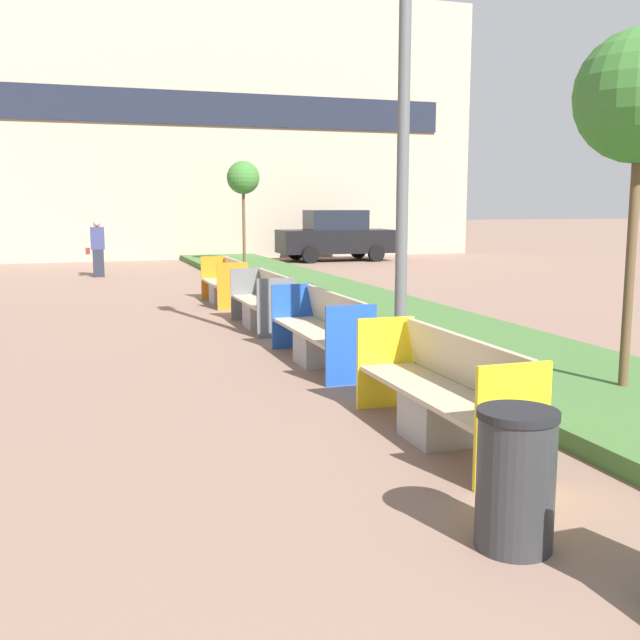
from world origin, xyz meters
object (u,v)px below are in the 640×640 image
at_px(street_lamp_post, 405,32).
at_px(sapling_tree_far, 243,179).
at_px(bench_blue_frame, 321,336).
at_px(parked_car_distant, 335,236).
at_px(bench_yellow_frame, 442,399).
at_px(pedestrian_walking, 98,248).
at_px(bench_orange_frame, 225,287).
at_px(litter_bin, 515,479).
at_px(bench_grey_frame, 263,306).

relative_size(street_lamp_post, sapling_tree_far, 2.08).
bearing_deg(sapling_tree_far, bench_blue_frame, -99.05).
bearing_deg(street_lamp_post, parked_car_distant, 72.67).
relative_size(bench_blue_frame, street_lamp_post, 0.34).
bearing_deg(bench_yellow_frame, pedestrian_walking, 97.91).
relative_size(pedestrian_walking, parked_car_distant, 0.39).
xyz_separation_m(bench_orange_frame, sapling_tree_far, (2.44, 8.94, 2.54)).
height_order(bench_blue_frame, parked_car_distant, parked_car_distant).
distance_m(street_lamp_post, sapling_tree_far, 16.54).
bearing_deg(litter_bin, street_lamp_post, 74.54).
xyz_separation_m(bench_orange_frame, pedestrian_walking, (-2.31, 6.94, 0.47)).
relative_size(bench_orange_frame, litter_bin, 2.21).
distance_m(sapling_tree_far, parked_car_distant, 4.64).
distance_m(bench_grey_frame, litter_bin, 8.51).
bearing_deg(bench_blue_frame, bench_grey_frame, 90.09).
relative_size(bench_orange_frame, sapling_tree_far, 0.55).
xyz_separation_m(bench_grey_frame, parked_car_distant, (6.26, 13.89, 0.55)).
xyz_separation_m(bench_blue_frame, sapling_tree_far, (2.43, 15.27, 2.52)).
distance_m(bench_orange_frame, litter_bin, 11.74).
distance_m(bench_blue_frame, parked_car_distant, 18.11).
relative_size(bench_orange_frame, parked_car_distant, 0.45).
bearing_deg(bench_grey_frame, sapling_tree_far, 78.69).
relative_size(bench_grey_frame, bench_orange_frame, 1.05).
bearing_deg(bench_blue_frame, bench_orange_frame, 90.06).
xyz_separation_m(litter_bin, sapling_tree_far, (3.01, 20.67, 2.46)).
relative_size(bench_orange_frame, street_lamp_post, 0.27).
xyz_separation_m(bench_yellow_frame, sapling_tree_far, (2.43, 18.64, 2.52)).
bearing_deg(pedestrian_walking, parked_car_distant, 23.44).
height_order(bench_grey_frame, sapling_tree_far, sapling_tree_far).
bearing_deg(bench_orange_frame, bench_grey_frame, -89.98).
distance_m(litter_bin, street_lamp_post, 5.68).
height_order(bench_blue_frame, bench_grey_frame, same).
height_order(bench_yellow_frame, bench_orange_frame, same).
distance_m(bench_grey_frame, bench_orange_frame, 3.24).
bearing_deg(pedestrian_walking, sapling_tree_far, 22.90).
bearing_deg(bench_yellow_frame, sapling_tree_far, 82.56).
height_order(bench_blue_frame, sapling_tree_far, sapling_tree_far).
bearing_deg(pedestrian_walking, bench_yellow_frame, -82.09).
distance_m(bench_grey_frame, sapling_tree_far, 12.68).
bearing_deg(parked_car_distant, bench_orange_frame, -118.12).
bearing_deg(parked_car_distant, bench_blue_frame, -107.89).
relative_size(bench_blue_frame, pedestrian_walking, 1.47).
distance_m(bench_orange_frame, street_lamp_post, 8.31).
height_order(street_lamp_post, sapling_tree_far, street_lamp_post).
relative_size(bench_grey_frame, pedestrian_walking, 1.23).
relative_size(bench_yellow_frame, bench_grey_frame, 1.18).
xyz_separation_m(bench_yellow_frame, bench_grey_frame, (-0.00, 6.46, -0.01)).
distance_m(bench_yellow_frame, pedestrian_walking, 16.80).
bearing_deg(street_lamp_post, bench_grey_frame, 98.27).
distance_m(bench_blue_frame, sapling_tree_far, 15.67).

